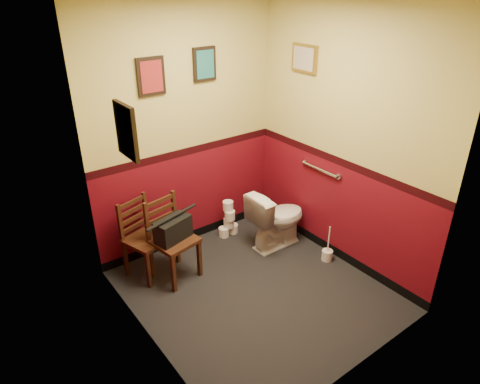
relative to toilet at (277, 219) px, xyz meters
The scene contains 16 objects.
floor 0.95m from the toilet, 144.77° to the right, with size 2.20×2.40×0.00m, color black.
wall_back 1.42m from the toilet, 136.16° to the left, with size 2.20×2.70×0.00m, color #600A16.
wall_front 2.11m from the toilet, 112.85° to the right, with size 2.20×2.70×0.00m, color #600A16.
wall_left 2.14m from the toilet, 164.39° to the right, with size 2.40×2.70×0.00m, color #600A16.
wall_right 1.19m from the toilet, 53.23° to the right, with size 2.40×2.70×0.00m, color #600A16.
grab_bar 0.75m from the toilet, 36.50° to the right, with size 0.05×0.56×0.06m.
framed_print_back_a 2.05m from the toilet, 147.91° to the left, with size 0.28×0.04×0.36m.
framed_print_back_b 1.85m from the toilet, 125.01° to the left, with size 0.26×0.04×0.34m.
framed_print_left 2.38m from the toilet, 167.21° to the right, with size 0.04×0.30×0.38m.
framed_print_right 1.75m from the toilet, 14.28° to the left, with size 0.04×0.34×0.28m.
toilet is the anchor object (origin of this frame).
toilet_brush 0.68m from the toilet, 67.00° to the right, with size 0.12×0.12×0.42m.
chair_left 1.49m from the toilet, 163.46° to the left, with size 0.49×0.49×0.83m.
chair_right 1.25m from the toilet, behind, with size 0.47×0.47×0.86m.
handbag 1.25m from the toilet, behind, with size 0.40×0.27×0.27m.
tp_stack 0.61m from the toilet, 122.70° to the left, with size 0.26×0.16×0.45m.
Camera 1 is at (-2.13, -2.59, 2.78)m, focal length 32.00 mm.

